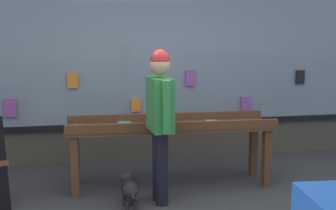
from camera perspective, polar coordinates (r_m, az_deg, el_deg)
shopfront_facade at (r=6.88m, az=-1.17°, el=8.26°), size 8.17×0.29×3.70m
display_table_main at (r=5.80m, az=0.32°, el=-3.17°), size 2.56×0.77×0.86m
person_browsing at (r=5.14m, az=-0.98°, el=-1.08°), size 0.25×0.68×1.73m
small_dog at (r=5.18m, az=-4.72°, el=-9.94°), size 0.20×0.59×0.36m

